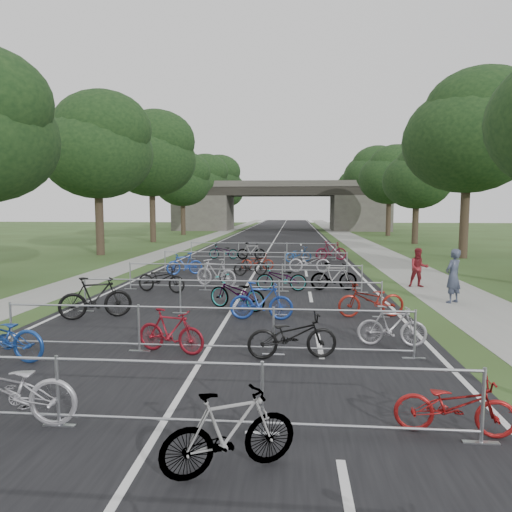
# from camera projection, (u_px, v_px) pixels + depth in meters

# --- Properties ---
(road) EXTENTS (11.00, 140.00, 0.01)m
(road) POSITION_uv_depth(u_px,v_px,m) (277.00, 236.00, 52.73)
(road) COLOR black
(road) RESTS_ON ground
(sidewalk_right) EXTENTS (3.00, 140.00, 0.01)m
(sidewalk_right) POSITION_uv_depth(u_px,v_px,m) (347.00, 237.00, 52.07)
(sidewalk_right) COLOR gray
(sidewalk_right) RESTS_ON ground
(sidewalk_left) EXTENTS (2.00, 140.00, 0.01)m
(sidewalk_left) POSITION_uv_depth(u_px,v_px,m) (213.00, 236.00, 53.35)
(sidewalk_left) COLOR gray
(sidewalk_left) RESTS_ON ground
(lane_markings) EXTENTS (0.12, 140.00, 0.00)m
(lane_markings) POSITION_uv_depth(u_px,v_px,m) (277.00, 236.00, 52.73)
(lane_markings) COLOR silver
(lane_markings) RESTS_ON ground
(overpass_bridge) EXTENTS (31.00, 8.00, 7.05)m
(overpass_bridge) POSITION_uv_depth(u_px,v_px,m) (281.00, 206.00, 67.22)
(overpass_bridge) COLOR #484440
(overpass_bridge) RESTS_ON ground
(tree_left_1) EXTENTS (7.56, 7.56, 11.53)m
(tree_left_1) POSITION_uv_depth(u_px,v_px,m) (98.00, 148.00, 31.02)
(tree_left_1) COLOR #33261C
(tree_left_1) RESTS_ON ground
(tree_right_1) EXTENTS (8.18, 8.18, 12.47)m
(tree_right_1) POSITION_uv_depth(u_px,v_px,m) (471.00, 135.00, 28.94)
(tree_right_1) COLOR #33261C
(tree_right_1) RESTS_ON ground
(tree_left_2) EXTENTS (8.40, 8.40, 12.81)m
(tree_left_2) POSITION_uv_depth(u_px,v_px,m) (152.00, 156.00, 42.83)
(tree_left_2) COLOR #33261C
(tree_left_2) RESTS_ON ground
(tree_right_2) EXTENTS (6.16, 6.16, 9.39)m
(tree_right_2) POSITION_uv_depth(u_px,v_px,m) (418.00, 178.00, 41.03)
(tree_right_2) COLOR #33261C
(tree_right_2) RESTS_ON ground
(tree_left_3) EXTENTS (6.72, 6.72, 10.25)m
(tree_left_3) POSITION_uv_depth(u_px,v_px,m) (183.00, 181.00, 54.89)
(tree_left_3) COLOR #33261C
(tree_left_3) RESTS_ON ground
(tree_right_3) EXTENTS (7.17, 7.17, 10.93)m
(tree_right_3) POSITION_uv_depth(u_px,v_px,m) (391.00, 176.00, 52.82)
(tree_right_3) COLOR #33261C
(tree_right_3) RESTS_ON ground
(tree_left_4) EXTENTS (7.56, 7.56, 11.53)m
(tree_left_4) POSITION_uv_depth(u_px,v_px,m) (203.00, 180.00, 66.70)
(tree_left_4) COLOR #33261C
(tree_left_4) RESTS_ON ground
(tree_right_4) EXTENTS (8.18, 8.18, 12.47)m
(tree_right_4) POSITION_uv_depth(u_px,v_px,m) (373.00, 175.00, 64.61)
(tree_right_4) COLOR #33261C
(tree_right_4) RESTS_ON ground
(tree_left_5) EXTENTS (8.40, 8.40, 12.81)m
(tree_left_5) POSITION_uv_depth(u_px,v_px,m) (217.00, 180.00, 78.51)
(tree_left_5) COLOR #33261C
(tree_left_5) RESTS_ON ground
(tree_right_5) EXTENTS (6.16, 6.16, 9.39)m
(tree_right_5) POSITION_uv_depth(u_px,v_px,m) (361.00, 192.00, 76.71)
(tree_right_5) COLOR #33261C
(tree_right_5) RESTS_ON ground
(tree_left_6) EXTENTS (6.72, 6.72, 10.25)m
(tree_left_6) POSITION_uv_depth(u_px,v_px,m) (227.00, 192.00, 90.57)
(tree_left_6) COLOR #33261C
(tree_left_6) RESTS_ON ground
(tree_right_6) EXTENTS (7.17, 7.17, 10.93)m
(tree_right_6) POSITION_uv_depth(u_px,v_px,m) (352.00, 189.00, 88.50)
(tree_right_6) COLOR #33261C
(tree_right_6) RESTS_ON ground
(barrier_row_1) EXTENTS (9.70, 0.08, 1.10)m
(barrier_row_1) POSITION_uv_depth(u_px,v_px,m) (158.00, 395.00, 6.69)
(barrier_row_1) COLOR #A6A9AE
(barrier_row_1) RESTS_ON ground
(barrier_row_2) EXTENTS (9.70, 0.08, 1.10)m
(barrier_row_2) POSITION_uv_depth(u_px,v_px,m) (205.00, 330.00, 10.26)
(barrier_row_2) COLOR #A6A9AE
(barrier_row_2) RESTS_ON ground
(barrier_row_3) EXTENTS (9.70, 0.08, 1.10)m
(barrier_row_3) POSITION_uv_depth(u_px,v_px,m) (229.00, 297.00, 14.02)
(barrier_row_3) COLOR #A6A9AE
(barrier_row_3) RESTS_ON ground
(barrier_row_4) EXTENTS (9.70, 0.08, 1.10)m
(barrier_row_4) POSITION_uv_depth(u_px,v_px,m) (244.00, 277.00, 17.99)
(barrier_row_4) COLOR #A6A9AE
(barrier_row_4) RESTS_ON ground
(barrier_row_5) EXTENTS (9.70, 0.08, 1.10)m
(barrier_row_5) POSITION_uv_depth(u_px,v_px,m) (254.00, 262.00, 22.94)
(barrier_row_5) COLOR #A6A9AE
(barrier_row_5) RESTS_ON ground
(barrier_row_6) EXTENTS (9.70, 0.08, 1.10)m
(barrier_row_6) POSITION_uv_depth(u_px,v_px,m) (263.00, 251.00, 28.89)
(barrier_row_6) COLOR #A6A9AE
(barrier_row_6) RESTS_ON ground
(bike_5) EXTENTS (2.22, 0.92, 1.14)m
(bike_5) POSITION_uv_depth(u_px,v_px,m) (5.00, 390.00, 6.81)
(bike_5) COLOR #A09FA6
(bike_5) RESTS_ON ground
(bike_6) EXTENTS (1.80, 1.21, 1.05)m
(bike_6) POSITION_uv_depth(u_px,v_px,m) (229.00, 432.00, 5.62)
(bike_6) COLOR #A6A9AE
(bike_6) RESTS_ON ground
(bike_7) EXTENTS (1.74, 0.77, 0.89)m
(bike_7) POSITION_uv_depth(u_px,v_px,m) (454.00, 406.00, 6.57)
(bike_7) COLOR maroon
(bike_7) RESTS_ON ground
(bike_9) EXTENTS (1.74, 0.91, 1.01)m
(bike_9) POSITION_uv_depth(u_px,v_px,m) (171.00, 332.00, 10.27)
(bike_9) COLOR maroon
(bike_9) RESTS_ON ground
(bike_10) EXTENTS (2.05, 1.00, 1.03)m
(bike_10) POSITION_uv_depth(u_px,v_px,m) (292.00, 336.00, 9.90)
(bike_10) COLOR black
(bike_10) RESTS_ON ground
(bike_11) EXTENTS (1.64, 0.55, 0.97)m
(bike_11) POSITION_uv_depth(u_px,v_px,m) (392.00, 327.00, 10.77)
(bike_11) COLOR #9B99A0
(bike_11) RESTS_ON ground
(bike_12) EXTENTS (2.13, 1.43, 1.25)m
(bike_12) POSITION_uv_depth(u_px,v_px,m) (96.00, 298.00, 13.48)
(bike_12) COLOR black
(bike_12) RESTS_ON ground
(bike_13) EXTENTS (2.18, 1.56, 1.09)m
(bike_13) POSITION_uv_depth(u_px,v_px,m) (237.00, 293.00, 14.64)
(bike_13) COLOR #A6A9AE
(bike_13) RESTS_ON ground
(bike_14) EXTENTS (1.87, 0.55, 1.12)m
(bike_14) POSITION_uv_depth(u_px,v_px,m) (261.00, 301.00, 13.31)
(bike_14) COLOR navy
(bike_14) RESTS_ON ground
(bike_15) EXTENTS (2.11, 1.04, 1.06)m
(bike_15) POSITION_uv_depth(u_px,v_px,m) (371.00, 300.00, 13.66)
(bike_15) COLOR maroon
(bike_15) RESTS_ON ground
(bike_16) EXTENTS (2.13, 1.15, 1.06)m
(bike_16) POSITION_uv_depth(u_px,v_px,m) (161.00, 279.00, 17.71)
(bike_16) COLOR black
(bike_16) RESTS_ON ground
(bike_17) EXTENTS (2.02, 1.35, 1.18)m
(bike_17) POSITION_uv_depth(u_px,v_px,m) (216.00, 273.00, 18.88)
(bike_17) COLOR #ACABB2
(bike_17) RESTS_ON ground
(bike_18) EXTENTS (1.99, 0.74, 1.04)m
(bike_18) POSITION_uv_depth(u_px,v_px,m) (282.00, 278.00, 17.94)
(bike_18) COLOR #A6A9AE
(bike_18) RESTS_ON ground
(bike_19) EXTENTS (1.88, 0.68, 1.11)m
(bike_19) POSITION_uv_depth(u_px,v_px,m) (334.00, 277.00, 18.10)
(bike_19) COLOR #A6A9AE
(bike_19) RESTS_ON ground
(bike_20) EXTENTS (1.83, 1.20, 1.07)m
(bike_20) POSITION_uv_depth(u_px,v_px,m) (185.00, 264.00, 22.38)
(bike_20) COLOR #1D41A1
(bike_20) RESTS_ON ground
(bike_21) EXTENTS (1.79, 0.82, 0.90)m
(bike_21) POSITION_uv_depth(u_px,v_px,m) (257.00, 262.00, 23.85)
(bike_21) COLOR maroon
(bike_21) RESTS_ON ground
(bike_22) EXTENTS (1.73, 0.90, 1.00)m
(bike_22) POSITION_uv_depth(u_px,v_px,m) (251.00, 265.00, 22.05)
(bike_22) COLOR black
(bike_22) RESTS_ON ground
(bike_23) EXTENTS (2.09, 0.78, 1.09)m
(bike_23) POSITION_uv_depth(u_px,v_px,m) (309.00, 262.00, 23.11)
(bike_23) COLOR #A8A6AD
(bike_23) RESTS_ON ground
(bike_24) EXTENTS (1.93, 0.76, 1.00)m
(bike_24) POSITION_uv_depth(u_px,v_px,m) (224.00, 251.00, 29.21)
(bike_24) COLOR #A6A9AE
(bike_24) RESTS_ON ground
(bike_25) EXTENTS (1.83, 0.73, 1.07)m
(bike_25) POSITION_uv_depth(u_px,v_px,m) (251.00, 251.00, 28.89)
(bike_25) COLOR #A6A9AE
(bike_25) RESTS_ON ground
(bike_26) EXTENTS (1.84, 1.30, 0.92)m
(bike_26) POSITION_uv_depth(u_px,v_px,m) (298.00, 254.00, 27.69)
(bike_26) COLOR #1B4B96
(bike_26) RESTS_ON ground
(bike_27) EXTENTS (2.03, 0.83, 1.18)m
(bike_27) POSITION_uv_depth(u_px,v_px,m) (331.00, 251.00, 28.54)
(bike_27) COLOR maroon
(bike_27) RESTS_ON ground
(pedestrian_a) EXTENTS (0.82, 0.78, 1.88)m
(pedestrian_a) POSITION_uv_depth(u_px,v_px,m) (453.00, 276.00, 15.67)
(pedestrian_a) COLOR #363D51
(pedestrian_a) RESTS_ON ground
(pedestrian_b) EXTENTS (0.80, 0.63, 1.62)m
(pedestrian_b) POSITION_uv_depth(u_px,v_px,m) (419.00, 268.00, 18.81)
(pedestrian_b) COLOR maroon
(pedestrian_b) RESTS_ON ground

